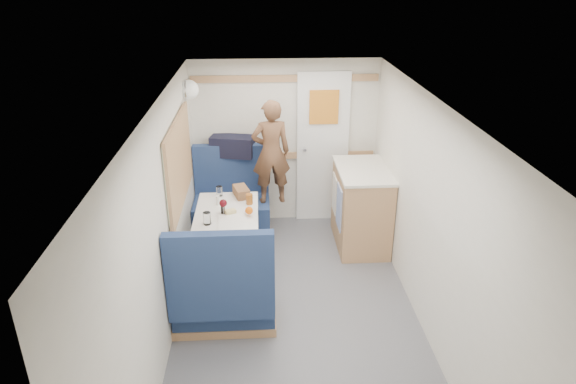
{
  "coord_description": "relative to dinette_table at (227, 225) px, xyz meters",
  "views": [
    {
      "loc": [
        -0.31,
        -3.62,
        2.95
      ],
      "look_at": [
        -0.04,
        0.9,
        0.95
      ],
      "focal_mm": 32.0,
      "sensor_mm": 36.0,
      "label": 1
    }
  ],
  "objects": [
    {
      "name": "duffel_bag",
      "position": [
        0.02,
        1.12,
        0.45
      ],
      "size": [
        0.54,
        0.34,
        0.24
      ],
      "primitive_type": "cube",
      "rotation": [
        0.0,
        0.0,
        -0.21
      ],
      "color": "black",
      "rests_on": "ledge"
    },
    {
      "name": "dome_light",
      "position": [
        -0.39,
        0.85,
        1.18
      ],
      "size": [
        0.2,
        0.2,
        0.2
      ],
      "primitive_type": "sphere",
      "color": "white",
      "rests_on": "wall_left"
    },
    {
      "name": "salt_grinder",
      "position": [
        -0.1,
        0.15,
        0.2
      ],
      "size": [
        0.04,
        0.04,
        0.1
      ],
      "primitive_type": "cylinder",
      "color": "white",
      "rests_on": "dinette_table"
    },
    {
      "name": "tray",
      "position": [
        0.07,
        -0.28,
        0.16
      ],
      "size": [
        0.28,
        0.36,
        0.02
      ],
      "primitive_type": "cube",
      "rotation": [
        0.0,
        0.0,
        0.05
      ],
      "color": "white",
      "rests_on": "dinette_table"
    },
    {
      "name": "floor",
      "position": [
        0.65,
        -1.0,
        -0.57
      ],
      "size": [
        4.5,
        4.5,
        0.0
      ],
      "primitive_type": "plane",
      "color": "#515156",
      "rests_on": "ground"
    },
    {
      "name": "tumbler_left",
      "position": [
        -0.17,
        -0.28,
        0.21
      ],
      "size": [
        0.07,
        0.07,
        0.12
      ],
      "primitive_type": "cylinder",
      "color": "silver",
      "rests_on": "dinette_table"
    },
    {
      "name": "wall_right",
      "position": [
        1.75,
        -1.0,
        0.43
      ],
      "size": [
        0.02,
        4.5,
        2.0
      ],
      "primitive_type": "cube",
      "color": "silver",
      "rests_on": "floor"
    },
    {
      "name": "bench_far",
      "position": [
        -0.0,
        0.86,
        -0.27
      ],
      "size": [
        0.9,
        0.59,
        1.05
      ],
      "color": "navy",
      "rests_on": "floor"
    },
    {
      "name": "oak_trim_high",
      "position": [
        0.65,
        1.23,
        1.21
      ],
      "size": [
        2.15,
        0.02,
        0.08
      ],
      "primitive_type": "cube",
      "color": "#9A7045",
      "rests_on": "wall_back"
    },
    {
      "name": "pepper_grinder",
      "position": [
        -0.03,
        -0.05,
        0.21
      ],
      "size": [
        0.04,
        0.04,
        0.11
      ],
      "primitive_type": "cylinder",
      "color": "black",
      "rests_on": "dinette_table"
    },
    {
      "name": "oak_trim_low",
      "position": [
        0.65,
        1.23,
        0.28
      ],
      "size": [
        2.15,
        0.02,
        0.08
      ],
      "primitive_type": "cube",
      "color": "#9A7045",
      "rests_on": "wall_back"
    },
    {
      "name": "bread_loaf",
      "position": [
        0.14,
        0.35,
        0.2
      ],
      "size": [
        0.19,
        0.27,
        0.1
      ],
      "primitive_type": "cube",
      "rotation": [
        0.0,
        0.0,
        0.28
      ],
      "color": "brown",
      "rests_on": "dinette_table"
    },
    {
      "name": "cheese_block",
      "position": [
        0.04,
        -0.09,
        0.19
      ],
      "size": [
        0.12,
        0.1,
        0.04
      ],
      "primitive_type": "cube",
      "rotation": [
        0.0,
        0.0,
        0.41
      ],
      "color": "#E3C883",
      "rests_on": "tray"
    },
    {
      "name": "side_window",
      "position": [
        -0.43,
        0.0,
        0.68
      ],
      "size": [
        0.04,
        1.3,
        0.72
      ],
      "primitive_type": "cube",
      "color": "#A7B59A",
      "rests_on": "wall_left"
    },
    {
      "name": "wall_left",
      "position": [
        -0.45,
        -1.0,
        0.43
      ],
      "size": [
        0.02,
        4.5,
        2.0
      ],
      "primitive_type": "cube",
      "color": "silver",
      "rests_on": "floor"
    },
    {
      "name": "beer_glass",
      "position": [
        0.22,
        0.15,
        0.21
      ],
      "size": [
        0.07,
        0.07,
        0.11
      ],
      "primitive_type": "cylinder",
      "color": "#914C15",
      "rests_on": "dinette_table"
    },
    {
      "name": "wall_back",
      "position": [
        0.65,
        1.25,
        0.43
      ],
      "size": [
        2.2,
        0.02,
        2.0
      ],
      "primitive_type": "cube",
      "color": "silver",
      "rests_on": "floor"
    },
    {
      "name": "dinette_table",
      "position": [
        0.0,
        0.0,
        0.0
      ],
      "size": [
        0.62,
        0.92,
        0.72
      ],
      "color": "white",
      "rests_on": "floor"
    },
    {
      "name": "galley_counter",
      "position": [
        1.47,
        0.55,
        -0.1
      ],
      "size": [
        0.57,
        0.92,
        0.92
      ],
      "color": "#9A7045",
      "rests_on": "floor"
    },
    {
      "name": "rear_door",
      "position": [
        1.1,
        1.22,
        0.41
      ],
      "size": [
        0.62,
        0.12,
        1.86
      ],
      "color": "white",
      "rests_on": "wall_back"
    },
    {
      "name": "orange_fruit",
      "position": [
        0.22,
        -0.12,
        0.21
      ],
      "size": [
        0.08,
        0.08,
        0.08
      ],
      "primitive_type": "sphere",
      "color": "orange",
      "rests_on": "tray"
    },
    {
      "name": "person",
      "position": [
        0.47,
        0.8,
        0.48
      ],
      "size": [
        0.47,
        0.34,
        1.19
      ],
      "primitive_type": "imported",
      "rotation": [
        0.0,
        0.0,
        3.27
      ],
      "color": "brown",
      "rests_on": "bench_far"
    },
    {
      "name": "wine_glass",
      "position": [
        -0.02,
        -0.1,
        0.28
      ],
      "size": [
        0.08,
        0.08,
        0.17
      ],
      "color": "white",
      "rests_on": "dinette_table"
    },
    {
      "name": "ceiling",
      "position": [
        0.65,
        -1.0,
        1.43
      ],
      "size": [
        4.5,
        4.5,
        0.0
      ],
      "primitive_type": "plane",
      "rotation": [
        3.14,
        0.0,
        0.0
      ],
      "color": "silver",
      "rests_on": "wall_back"
    },
    {
      "name": "tumbler_mid",
      "position": [
        -0.09,
        0.38,
        0.21
      ],
      "size": [
        0.07,
        0.07,
        0.11
      ],
      "primitive_type": "cylinder",
      "color": "silver",
      "rests_on": "dinette_table"
    },
    {
      "name": "bench_near",
      "position": [
        -0.0,
        -0.86,
        -0.27
      ],
      "size": [
        0.9,
        0.59,
        1.05
      ],
      "color": "navy",
      "rests_on": "floor"
    },
    {
      "name": "ledge",
      "position": [
        -0.0,
        1.12,
        0.31
      ],
      "size": [
        0.9,
        0.14,
        0.04
      ],
      "primitive_type": "cube",
      "color": "#9A7045",
      "rests_on": "bench_far"
    }
  ]
}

